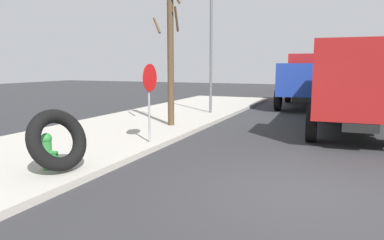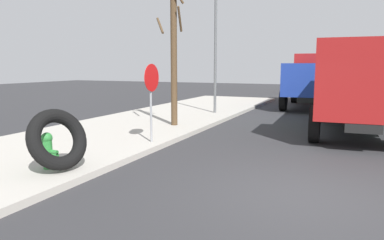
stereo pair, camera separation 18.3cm
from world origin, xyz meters
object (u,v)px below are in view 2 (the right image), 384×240
Objects in this scene: loose_tire at (58,139)px; street_light_pole at (215,42)px; stop_sign at (151,88)px; bare_tree at (174,53)px; fire_hydrant at (48,149)px; dump_truck_blue at (314,78)px; dump_truck_green at (359,86)px; dump_truck_red at (324,74)px.

street_light_pole reaches higher than loose_tire.
loose_tire is 3.37m from stop_sign.
bare_tree is 4.00m from street_light_pole.
fire_hydrant is 3.47m from stop_sign.
loose_tire is 16.22m from dump_truck_blue.
fire_hydrant is 0.11× the size of dump_truck_green.
fire_hydrant is at bearing -178.66° from bare_tree.
dump_truck_blue is at bearing -33.05° from street_light_pole.
bare_tree is at bearing 1.34° from fire_hydrant.
street_light_pole is (-5.72, 3.72, 1.74)m from dump_truck_blue.
bare_tree is at bearing 178.33° from street_light_pole.
dump_truck_green and dump_truck_blue have the same top height.
stop_sign is at bearing 173.73° from dump_truck_red.
dump_truck_blue reaches higher than loose_tire.
dump_truck_red is 18.43m from street_light_pole.
dump_truck_green is (7.96, -5.61, 0.81)m from loose_tire.
bare_tree reaches higher than dump_truck_red.
dump_truck_green is 20.36m from dump_truck_red.
bare_tree reaches higher than dump_truck_green.
bare_tree is at bearing 14.76° from stop_sign.
fire_hydrant is 0.11× the size of dump_truck_blue.
stop_sign is at bearing 166.33° from dump_truck_blue.
dump_truck_blue is (15.83, -3.69, 1.05)m from fire_hydrant.
dump_truck_red reaches higher than fire_hydrant.
bare_tree reaches higher than dump_truck_blue.
street_light_pole is at bearing 146.95° from dump_truck_blue.
dump_truck_red reaches higher than stop_sign.
bare_tree is at bearing 170.93° from dump_truck_red.
street_light_pole is at bearing -1.67° from bare_tree.
dump_truck_green reaches higher than loose_tire.
fire_hydrant is 28.36m from dump_truck_red.
bare_tree is (-1.79, 6.06, 1.12)m from dump_truck_green.
street_light_pole is (2.16, 5.94, 1.74)m from dump_truck_green.
dump_truck_green is 1.39× the size of bare_tree.
stop_sign reaches higher than loose_tire.
loose_tire is 0.18× the size of dump_truck_green.
fire_hydrant is 9.96m from dump_truck_green.
fire_hydrant is at bearing 143.33° from dump_truck_green.
dump_truck_blue is (7.89, 2.22, 0.00)m from dump_truck_green.
street_light_pole is (-18.04, 3.39, 1.74)m from dump_truck_red.
dump_truck_red reaches higher than loose_tire.
fire_hydrant is at bearing 166.86° from dump_truck_blue.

